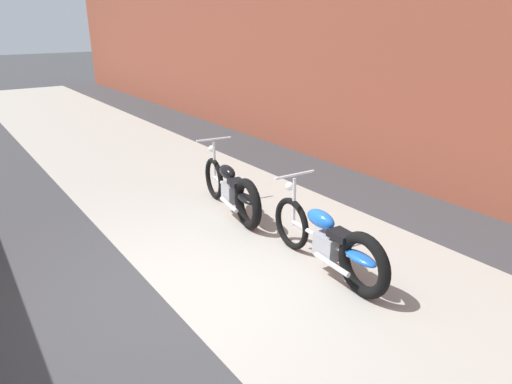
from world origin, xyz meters
name	(u,v)px	position (x,y,z in m)	size (l,w,h in m)	color
ground_plane	(165,300)	(0.00, 0.00, 0.00)	(80.00, 80.00, 0.00)	#38383A
sidewalk_slab	(292,254)	(0.00, 1.75, 0.00)	(36.00, 3.50, 0.01)	#9E998E
brick_building_wall	(478,30)	(0.00, 5.20, 2.65)	(36.00, 0.50, 5.29)	brown
motorcycle_black	(234,191)	(-1.48, 1.83, 0.40)	(1.99, 0.66, 1.03)	black
motorcycle_blue	(333,244)	(0.64, 1.80, 0.40)	(2.01, 0.58, 1.03)	black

